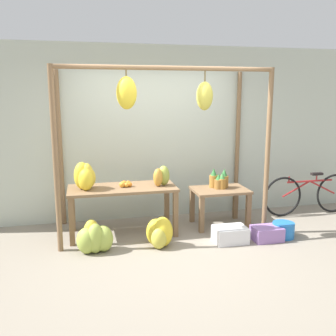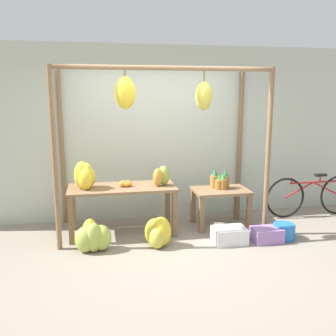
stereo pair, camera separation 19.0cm
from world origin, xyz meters
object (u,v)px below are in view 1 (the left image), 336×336
papaya_pile (161,176)px  fruit_crate_white (230,235)px  orange_pile (126,184)px  parked_bicycle (309,194)px  banana_pile_ground_right (159,233)px  banana_pile_on_table (85,177)px  fruit_crate_purple (267,233)px  pineapple_cluster (219,180)px  banana_pile_ground_left (94,238)px  blue_bucket (283,230)px

papaya_pile → fruit_crate_white: bearing=-35.9°
orange_pile → parked_bicycle: 3.18m
banana_pile_ground_right → banana_pile_on_table: bearing=148.9°
fruit_crate_purple → banana_pile_ground_right: bearing=175.2°
banana_pile_on_table → fruit_crate_white: (1.94, -0.65, -0.78)m
orange_pile → fruit_crate_purple: size_ratio=0.46×
papaya_pile → fruit_crate_purple: papaya_pile is taller
pineapple_cluster → fruit_crate_purple: bearing=-62.1°
banana_pile_on_table → banana_pile_ground_right: bearing=-31.1°
fruit_crate_white → papaya_pile: bearing=144.1°
banana_pile_ground_right → fruit_crate_white: bearing=-4.4°
pineapple_cluster → fruit_crate_white: bearing=-98.0°
banana_pile_ground_right → banana_pile_ground_left: bearing=179.1°
banana_pile_ground_right → fruit_crate_purple: banana_pile_ground_right is taller
pineapple_cluster → parked_bicycle: (1.67, 0.12, -0.35)m
banana_pile_ground_right → fruit_crate_white: (0.99, -0.08, -0.08)m
parked_bicycle → banana_pile_on_table: bearing=-176.5°
banana_pile_ground_left → parked_bicycle: bearing=12.1°
orange_pile → parked_bicycle: size_ratio=0.11×
pineapple_cluster → banana_pile_ground_right: size_ratio=0.73×
parked_bicycle → banana_pile_ground_right: bearing=-164.0°
blue_bucket → parked_bicycle: (0.96, 0.87, 0.25)m
banana_pile_on_table → parked_bicycle: bearing=3.5°
papaya_pile → banana_pile_on_table: bearing=178.4°
banana_pile_ground_right → papaya_pile: bearing=75.3°
banana_pile_ground_left → blue_bucket: 2.67m
orange_pile → banana_pile_ground_left: 0.93m
banana_pile_on_table → blue_bucket: banana_pile_on_table is taller
banana_pile_on_table → blue_bucket: 2.93m
orange_pile → banana_pile_ground_right: 0.89m
banana_pile_ground_left → blue_bucket: bearing=-1.9°
orange_pile → blue_bucket: orange_pile is taller
parked_bicycle → fruit_crate_white: bearing=-153.9°
papaya_pile → parked_bicycle: bearing=5.5°
pineapple_cluster → papaya_pile: (-0.96, -0.14, 0.14)m
blue_bucket → banana_pile_ground_left: bearing=178.1°
banana_pile_on_table → fruit_crate_purple: bearing=-15.7°
fruit_crate_purple → pineapple_cluster: bearing=117.9°
fruit_crate_white → parked_bicycle: bearing=26.1°
orange_pile → fruit_crate_purple: 2.13m
banana_pile_ground_right → papaya_pile: papaya_pile is taller
orange_pile → papaya_pile: (0.52, -0.03, 0.10)m
banana_pile_ground_left → fruit_crate_white: (1.86, -0.09, -0.08)m
banana_pile_on_table → fruit_crate_purple: size_ratio=0.98×
papaya_pile → fruit_crate_purple: bearing=-25.7°
pineapple_cluster → banana_pile_on_table: bearing=-176.9°
banana_pile_on_table → fruit_crate_white: size_ratio=0.88×
orange_pile → parked_bicycle: (3.15, 0.22, -0.40)m
banana_pile_on_table → orange_pile: size_ratio=2.12×
pineapple_cluster → parked_bicycle: size_ratio=0.18×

